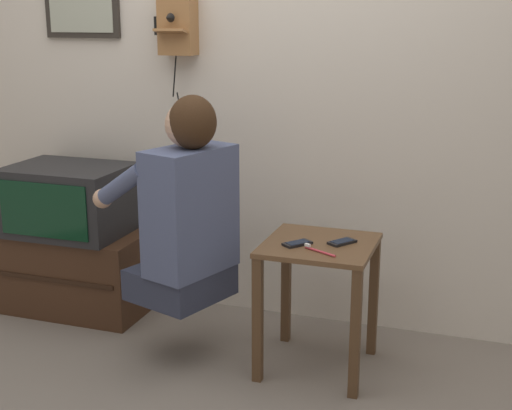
{
  "coord_description": "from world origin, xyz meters",
  "views": [
    {
      "loc": [
        1.13,
        -2.36,
        1.53
      ],
      "look_at": [
        0.16,
        0.43,
        0.74
      ],
      "focal_mm": 50.0,
      "sensor_mm": 36.0,
      "label": 1
    }
  ],
  "objects_px": {
    "cell_phone_held": "(297,243)",
    "wall_phone_antique": "(177,21)",
    "person": "(186,209)",
    "cell_phone_spare": "(342,242)",
    "television": "(69,200)",
    "toothbrush": "(318,250)"
  },
  "relations": [
    {
      "from": "cell_phone_spare",
      "to": "cell_phone_held",
      "type": "bearing_deg",
      "value": -120.94
    },
    {
      "from": "cell_phone_held",
      "to": "cell_phone_spare",
      "type": "relative_size",
      "value": 0.99
    },
    {
      "from": "television",
      "to": "toothbrush",
      "type": "bearing_deg",
      "value": -13.15
    },
    {
      "from": "person",
      "to": "cell_phone_held",
      "type": "distance_m",
      "value": 0.51
    },
    {
      "from": "person",
      "to": "cell_phone_spare",
      "type": "xyz_separation_m",
      "value": [
        0.66,
        0.15,
        -0.13
      ]
    },
    {
      "from": "cell_phone_spare",
      "to": "toothbrush",
      "type": "xyz_separation_m",
      "value": [
        -0.07,
        -0.15,
        0.0
      ]
    },
    {
      "from": "toothbrush",
      "to": "wall_phone_antique",
      "type": "bearing_deg",
      "value": 84.42
    },
    {
      "from": "cell_phone_spare",
      "to": "toothbrush",
      "type": "distance_m",
      "value": 0.16
    },
    {
      "from": "television",
      "to": "toothbrush",
      "type": "height_order",
      "value": "television"
    },
    {
      "from": "television",
      "to": "cell_phone_held",
      "type": "bearing_deg",
      "value": -11.49
    },
    {
      "from": "person",
      "to": "cell_phone_spare",
      "type": "height_order",
      "value": "person"
    },
    {
      "from": "cell_phone_held",
      "to": "television",
      "type": "bearing_deg",
      "value": -153.89
    },
    {
      "from": "person",
      "to": "cell_phone_held",
      "type": "height_order",
      "value": "person"
    },
    {
      "from": "cell_phone_held",
      "to": "cell_phone_spare",
      "type": "height_order",
      "value": "same"
    },
    {
      "from": "wall_phone_antique",
      "to": "cell_phone_held",
      "type": "xyz_separation_m",
      "value": [
        0.78,
        -0.52,
        -0.91
      ]
    },
    {
      "from": "person",
      "to": "television",
      "type": "distance_m",
      "value": 0.88
    },
    {
      "from": "person",
      "to": "cell_phone_spare",
      "type": "bearing_deg",
      "value": -58.87
    },
    {
      "from": "cell_phone_spare",
      "to": "wall_phone_antique",
      "type": "bearing_deg",
      "value": -170.51
    },
    {
      "from": "cell_phone_held",
      "to": "wall_phone_antique",
      "type": "bearing_deg",
      "value": -176.03
    },
    {
      "from": "wall_phone_antique",
      "to": "cell_phone_spare",
      "type": "relative_size",
      "value": 5.4
    },
    {
      "from": "person",
      "to": "toothbrush",
      "type": "height_order",
      "value": "person"
    },
    {
      "from": "television",
      "to": "person",
      "type": "bearing_deg",
      "value": -22.06
    }
  ]
}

